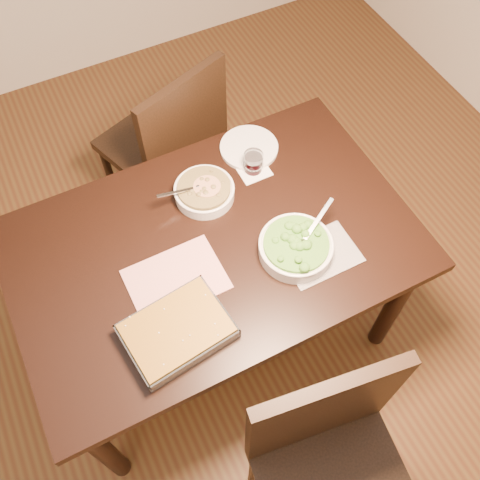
% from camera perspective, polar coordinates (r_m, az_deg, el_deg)
% --- Properties ---
extents(ground, '(4.00, 4.00, 0.00)m').
position_cam_1_polar(ground, '(2.53, -2.14, -9.25)').
color(ground, '#462514').
rests_on(ground, ground).
extents(table, '(1.40, 0.90, 0.75)m').
position_cam_1_polar(table, '(1.94, -2.76, -1.80)').
color(table, black).
rests_on(table, ground).
extents(magazine_a, '(0.32, 0.23, 0.01)m').
position_cam_1_polar(magazine_a, '(1.80, -6.84, -4.19)').
color(magazine_a, '#C1373F').
rests_on(magazine_a, table).
extents(magazine_b, '(0.26, 0.18, 0.00)m').
position_cam_1_polar(magazine_b, '(1.85, 8.51, -1.56)').
color(magazine_b, '#292931').
rests_on(magazine_b, table).
extents(coaster, '(0.11, 0.11, 0.00)m').
position_cam_1_polar(coaster, '(2.05, 1.41, 7.52)').
color(coaster, white).
rests_on(coaster, table).
extents(stew_bowl, '(0.25, 0.22, 0.09)m').
position_cam_1_polar(stew_bowl, '(1.95, -3.83, 5.24)').
color(stew_bowl, white).
rests_on(stew_bowl, table).
extents(broccoli_bowl, '(0.28, 0.25, 0.10)m').
position_cam_1_polar(broccoli_bowl, '(1.82, 5.96, -0.74)').
color(broccoli_bowl, white).
rests_on(broccoli_bowl, table).
extents(baking_dish, '(0.35, 0.27, 0.06)m').
position_cam_1_polar(baking_dish, '(1.69, -6.72, -9.62)').
color(baking_dish, silver).
rests_on(baking_dish, table).
extents(wine_tumbler, '(0.07, 0.07, 0.08)m').
position_cam_1_polar(wine_tumbler, '(2.01, 1.44, 8.33)').
color(wine_tumbler, black).
rests_on(wine_tumbler, coaster).
extents(dinner_plate, '(0.23, 0.23, 0.02)m').
position_cam_1_polar(dinner_plate, '(2.11, 0.97, 9.81)').
color(dinner_plate, silver).
rests_on(dinner_plate, table).
extents(chair_near, '(0.53, 0.53, 1.00)m').
position_cam_1_polar(chair_near, '(1.82, 9.68, -22.54)').
color(chair_near, black).
rests_on(chair_near, ground).
extents(chair_far, '(0.58, 0.58, 0.96)m').
position_cam_1_polar(chair_far, '(2.45, -7.45, 10.32)').
color(chair_far, black).
rests_on(chair_far, ground).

